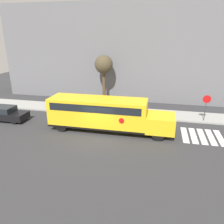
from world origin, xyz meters
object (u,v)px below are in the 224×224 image
object	(u,v)px
parked_car	(3,113)
school_bus	(104,113)
tree_near_sidewalk	(104,66)
stop_sign	(206,104)

from	to	relation	value
parked_car	school_bus	bearing A→B (deg)	-1.11
school_bus	tree_near_sidewalk	xyz separation A→B (m)	(-2.06, 8.00, 2.97)
parked_car	stop_sign	distance (m)	19.87
school_bus	stop_sign	bearing A→B (deg)	23.60
parked_car	stop_sign	size ratio (longest dim) A/B	1.71
parked_car	tree_near_sidewalk	bearing A→B (deg)	42.99
stop_sign	tree_near_sidewalk	distance (m)	12.16
school_bus	parked_car	xyz separation A→B (m)	(-10.43, 0.20, -0.94)
school_bus	stop_sign	world-z (taller)	school_bus
tree_near_sidewalk	stop_sign	bearing A→B (deg)	-19.99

